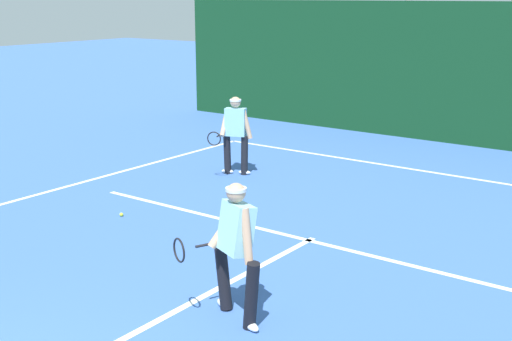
# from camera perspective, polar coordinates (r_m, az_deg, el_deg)

# --- Properties ---
(court_line_baseline_far) EXTENTS (11.00, 0.10, 0.01)m
(court_line_baseline_far) POSITION_cam_1_polar(r_m,az_deg,el_deg) (15.02, 14.85, -0.19)
(court_line_baseline_far) COLOR white
(court_line_baseline_far) RESTS_ON ground_plane
(court_line_service) EXTENTS (8.97, 0.10, 0.01)m
(court_line_service) POSITION_cam_1_polar(r_m,az_deg,el_deg) (10.62, 4.44, -5.87)
(court_line_service) COLOR white
(court_line_service) RESTS_ON ground_plane
(court_line_centre) EXTENTS (0.10, 6.40, 0.01)m
(court_line_centre) POSITION_cam_1_polar(r_m,az_deg,el_deg) (8.37, -7.04, -11.78)
(court_line_centre) COLOR white
(court_line_centre) RESTS_ON ground_plane
(player_near) EXTENTS (1.09, 0.84, 1.66)m
(player_near) POSITION_cam_1_polar(r_m,az_deg,el_deg) (7.83, -1.74, -6.30)
(player_near) COLOR black
(player_near) RESTS_ON ground_plane
(player_far) EXTENTS (0.71, 0.91, 1.65)m
(player_far) POSITION_cam_1_polar(r_m,az_deg,el_deg) (14.23, -1.75, 3.26)
(player_far) COLOR black
(player_far) RESTS_ON ground_plane
(tennis_ball) EXTENTS (0.07, 0.07, 0.07)m
(tennis_ball) POSITION_cam_1_polar(r_m,az_deg,el_deg) (11.92, -11.24, -3.65)
(tennis_ball) COLOR #D1E033
(tennis_ball) RESTS_ON ground_plane
(back_fence_windscreen) EXTENTS (18.91, 0.12, 3.55)m
(back_fence_windscreen) POSITION_cam_1_polar(r_m,az_deg,el_deg) (17.62, 19.06, 7.50)
(back_fence_windscreen) COLOR #103B1D
(back_fence_windscreen) RESTS_ON ground_plane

